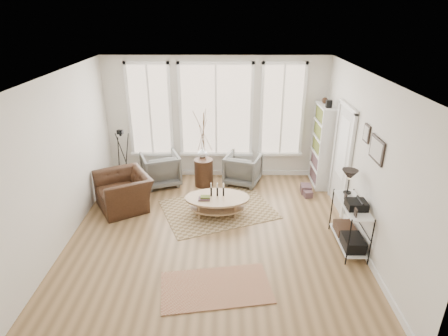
{
  "coord_description": "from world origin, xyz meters",
  "views": [
    {
      "loc": [
        0.24,
        -5.84,
        3.89
      ],
      "look_at": [
        0.2,
        0.6,
        1.1
      ],
      "focal_mm": 30.0,
      "sensor_mm": 36.0,
      "label": 1
    }
  ],
  "objects_px": {
    "side_table": "(203,150)",
    "low_shelf": "(350,220)",
    "bookcase": "(322,146)",
    "armchair_left": "(161,169)",
    "armchair_right": "(243,169)",
    "coffee_table": "(217,201)",
    "accent_chair": "(124,191)"
  },
  "relations": [
    {
      "from": "side_table",
      "to": "low_shelf",
      "type": "bearing_deg",
      "value": -42.32
    },
    {
      "from": "bookcase",
      "to": "side_table",
      "type": "distance_m",
      "value": 2.72
    },
    {
      "from": "bookcase",
      "to": "side_table",
      "type": "xyz_separation_m",
      "value": [
        -2.72,
        -0.09,
        -0.08
      ]
    },
    {
      "from": "low_shelf",
      "to": "side_table",
      "type": "distance_m",
      "value": 3.62
    },
    {
      "from": "armchair_left",
      "to": "armchair_right",
      "type": "bearing_deg",
      "value": 161.5
    },
    {
      "from": "low_shelf",
      "to": "armchair_right",
      "type": "relative_size",
      "value": 1.65
    },
    {
      "from": "coffee_table",
      "to": "accent_chair",
      "type": "relative_size",
      "value": 1.15
    },
    {
      "from": "coffee_table",
      "to": "accent_chair",
      "type": "height_order",
      "value": "accent_chair"
    },
    {
      "from": "armchair_right",
      "to": "low_shelf",
      "type": "bearing_deg",
      "value": 143.56
    },
    {
      "from": "side_table",
      "to": "accent_chair",
      "type": "bearing_deg",
      "value": -146.7
    },
    {
      "from": "low_shelf",
      "to": "armchair_right",
      "type": "distance_m",
      "value": 3.09
    },
    {
      "from": "armchair_left",
      "to": "armchair_right",
      "type": "distance_m",
      "value": 1.94
    },
    {
      "from": "coffee_table",
      "to": "accent_chair",
      "type": "bearing_deg",
      "value": 170.27
    },
    {
      "from": "coffee_table",
      "to": "armchair_right",
      "type": "distance_m",
      "value": 1.62
    },
    {
      "from": "side_table",
      "to": "accent_chair",
      "type": "relative_size",
      "value": 1.62
    },
    {
      "from": "bookcase",
      "to": "low_shelf",
      "type": "height_order",
      "value": "bookcase"
    },
    {
      "from": "bookcase",
      "to": "accent_chair",
      "type": "relative_size",
      "value": 1.84
    },
    {
      "from": "accent_chair",
      "to": "armchair_left",
      "type": "bearing_deg",
      "value": 121.08
    },
    {
      "from": "coffee_table",
      "to": "armchair_right",
      "type": "relative_size",
      "value": 1.63
    },
    {
      "from": "bookcase",
      "to": "accent_chair",
      "type": "bearing_deg",
      "value": -165.13
    },
    {
      "from": "armchair_right",
      "to": "coffee_table",
      "type": "bearing_deg",
      "value": 88.29
    },
    {
      "from": "low_shelf",
      "to": "side_table",
      "type": "xyz_separation_m",
      "value": [
        -2.66,
        2.43,
        0.36
      ]
    },
    {
      "from": "armchair_left",
      "to": "side_table",
      "type": "distance_m",
      "value": 1.13
    },
    {
      "from": "armchair_left",
      "to": "side_table",
      "type": "relative_size",
      "value": 0.47
    },
    {
      "from": "coffee_table",
      "to": "side_table",
      "type": "xyz_separation_m",
      "value": [
        -0.34,
        1.39,
        0.56
      ]
    },
    {
      "from": "low_shelf",
      "to": "bookcase",
      "type": "bearing_deg",
      "value": 88.72
    },
    {
      "from": "low_shelf",
      "to": "side_table",
      "type": "height_order",
      "value": "side_table"
    },
    {
      "from": "side_table",
      "to": "armchair_left",
      "type": "bearing_deg",
      "value": 177.43
    },
    {
      "from": "coffee_table",
      "to": "side_table",
      "type": "relative_size",
      "value": 0.71
    },
    {
      "from": "accent_chair",
      "to": "coffee_table",
      "type": "bearing_deg",
      "value": 49.57
    },
    {
      "from": "accent_chair",
      "to": "armchair_right",
      "type": "bearing_deg",
      "value": 84.36
    },
    {
      "from": "low_shelf",
      "to": "armchair_left",
      "type": "relative_size",
      "value": 1.54
    }
  ]
}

